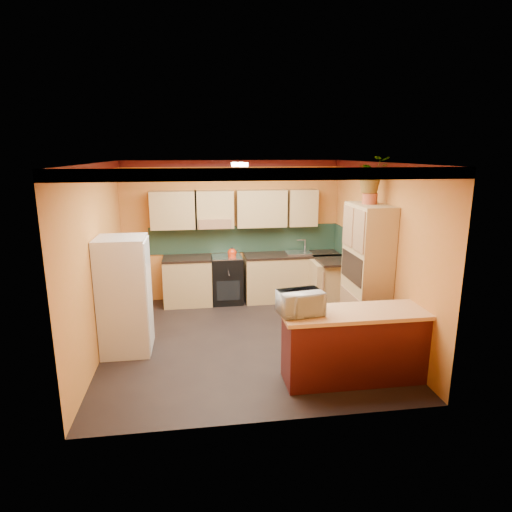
{
  "coord_description": "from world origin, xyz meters",
  "views": [
    {
      "loc": [
        -0.72,
        -6.12,
        2.84
      ],
      "look_at": [
        0.23,
        0.45,
        1.23
      ],
      "focal_mm": 30.0,
      "sensor_mm": 36.0,
      "label": 1
    }
  ],
  "objects": [
    {
      "name": "fern",
      "position": [
        1.85,
        -0.1,
        2.53
      ],
      "size": [
        0.5,
        0.44,
        0.53
      ],
      "primitive_type": "imported",
      "rotation": [
        0.0,
        0.0,
        0.06
      ],
      "color": "tan",
      "rests_on": "fern_pot"
    },
    {
      "name": "kettle",
      "position": [
        -0.04,
        1.75,
        1.0
      ],
      "size": [
        0.2,
        0.2,
        0.18
      ],
      "primitive_type": null,
      "rotation": [
        0.0,
        0.0,
        -0.17
      ],
      "color": "#B52A0C",
      "rests_on": "stove"
    },
    {
      "name": "base_cabinets_right",
      "position": [
        1.8,
        1.23,
        0.44
      ],
      "size": [
        0.6,
        0.8,
        0.88
      ],
      "primitive_type": "cube",
      "color": "tan",
      "rests_on": "ground"
    },
    {
      "name": "sink",
      "position": [
        1.26,
        1.8,
        0.94
      ],
      "size": [
        0.48,
        0.4,
        0.03
      ],
      "primitive_type": "cube",
      "color": "silver",
      "rests_on": "countertop_back"
    },
    {
      "name": "fern_pot",
      "position": [
        1.85,
        -0.1,
        2.18
      ],
      "size": [
        0.22,
        0.22,
        0.16
      ],
      "primitive_type": "cylinder",
      "color": "#9A4125",
      "rests_on": "pantry"
    },
    {
      "name": "microwave",
      "position": [
        0.51,
        -1.36,
        1.08
      ],
      "size": [
        0.57,
        0.43,
        0.29
      ],
      "primitive_type": "imported",
      "rotation": [
        0.0,
        0.0,
        0.16
      ],
      "color": "silver",
      "rests_on": "bar_top"
    },
    {
      "name": "base_cabinets_back",
      "position": [
        0.49,
        1.8,
        0.44
      ],
      "size": [
        3.65,
        0.6,
        0.88
      ],
      "primitive_type": "cube",
      "color": "tan",
      "rests_on": "ground"
    },
    {
      "name": "fridge",
      "position": [
        -1.75,
        -0.11,
        0.85
      ],
      "size": [
        0.68,
        0.66,
        1.7
      ],
      "primitive_type": "cube",
      "color": "silver",
      "rests_on": "ground"
    },
    {
      "name": "pantry",
      "position": [
        1.85,
        -0.15,
        1.05
      ],
      "size": [
        0.48,
        0.9,
        2.1
      ],
      "primitive_type": "cube",
      "color": "tan",
      "rests_on": "ground"
    },
    {
      "name": "room_shell",
      "position": [
        0.02,
        0.28,
        2.09
      ],
      "size": [
        4.24,
        4.24,
        2.72
      ],
      "color": "black",
      "rests_on": "ground"
    },
    {
      "name": "countertop_back",
      "position": [
        0.49,
        1.8,
        0.9
      ],
      "size": [
        3.65,
        0.62,
        0.04
      ],
      "primitive_type": "cube",
      "color": "black",
      "rests_on": "base_cabinets_back"
    },
    {
      "name": "breakfast_bar",
      "position": [
        1.24,
        -1.36,
        0.44
      ],
      "size": [
        1.8,
        0.55,
        0.88
      ],
      "primitive_type": "cube",
      "color": "#4F1312",
      "rests_on": "ground"
    },
    {
      "name": "bar_top",
      "position": [
        1.24,
        -1.36,
        0.91
      ],
      "size": [
        1.9,
        0.65,
        0.05
      ],
      "primitive_type": "cube",
      "color": "tan",
      "rests_on": "breakfast_bar"
    },
    {
      "name": "countertop_right",
      "position": [
        1.8,
        1.23,
        0.9
      ],
      "size": [
        0.62,
        0.8,
        0.04
      ],
      "primitive_type": "cube",
      "color": "black",
      "rests_on": "base_cabinets_right"
    },
    {
      "name": "stove",
      "position": [
        -0.14,
        1.8,
        0.46
      ],
      "size": [
        0.58,
        0.58,
        0.91
      ],
      "primitive_type": "cube",
      "color": "black",
      "rests_on": "ground"
    }
  ]
}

